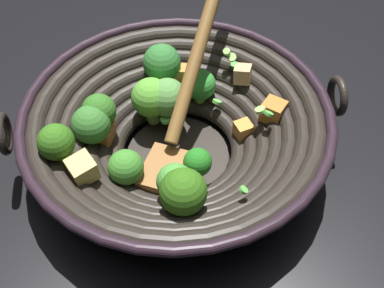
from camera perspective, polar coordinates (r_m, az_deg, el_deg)
name	(u,v)px	position (r m, az deg, el deg)	size (l,w,h in m)	color
ground_plane	(178,159)	(0.71, -1.59, -1.64)	(4.00, 4.00, 0.00)	black
wok	(175,128)	(0.66, -1.92, 1.77)	(0.40, 0.41, 0.21)	black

